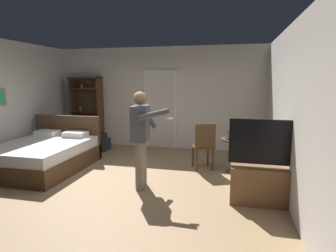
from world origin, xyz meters
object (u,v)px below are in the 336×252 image
Objects in this scene: suitcase_dark at (98,144)px; bottle_on_table at (243,135)px; bed at (44,155)px; wooden_chair at (204,144)px; laptop at (235,136)px; person_blue_shirt at (141,133)px; bookshelf at (87,109)px; suitcase_small at (98,142)px; side_table at (235,150)px; tv_flatscreen at (267,179)px.

bottle_on_table is at bearing -6.67° from suitcase_dark.
bed is 3.38m from wooden_chair.
laptop is (3.92, 0.62, 0.45)m from bed.
person_blue_shirt reaches higher than suitcase_dark.
bookshelf is 4.36× the size of suitcase_small.
bed reaches higher than side_table.
bottle_on_table is at bearing 104.00° from tv_flatscreen.
suitcase_dark is at bearing 92.31° from suitcase_small.
tv_flatscreen is 1.44m from side_table.
suitcase_small is at bearing 164.20° from side_table.
laptop is at bearing -6.15° from wooden_chair.
bottle_on_table is 0.83m from wooden_chair.
wooden_chair is at bearing 11.72° from bed.
wooden_chair is at bearing 172.40° from bottle_on_table.
side_table is at bearing 150.26° from bottle_on_table.
side_table is 3.70m from suitcase_small.
laptop is 0.38× the size of wooden_chair.
person_blue_shirt is at bearing -12.36° from bed.
tv_flatscreen reaches higher than side_table.
bottle_on_table is (4.28, -1.65, -0.24)m from bookshelf.
suitcase_dark is at bearing 131.52° from person_blue_shirt.
bookshelf is 3.42× the size of suitcase_dark.
side_table is at bearing -32.95° from suitcase_small.
wooden_chair reaches higher than bottle_on_table.
bed is 5.47× the size of laptop.
side_table is 0.42× the size of person_blue_shirt.
bottle_on_table is (0.16, -0.04, 0.05)m from laptop.
bookshelf is 1.17m from suitcase_dark.
person_blue_shirt is at bearing -143.46° from side_table.
suitcase_dark is 1.28× the size of suitcase_small.
bed is at bearing -171.03° from laptop.
bookshelf is 4.60m from bottle_on_table.
tv_flatscreen is 2.91× the size of suitcase_small.
laptop is 1.53× the size of bottle_on_table.
bookshelf reaches higher than laptop.
laptop is 0.22× the size of person_blue_shirt.
tv_flatscreen is 4.71m from suitcase_dark.
laptop reaches higher than suitcase_small.
bed is 3.99m from laptop.
suitcase_dark is (0.57, -0.51, -0.89)m from bookshelf.
suitcase_dark is (0.37, 1.72, -0.14)m from bed.
bed is 8.36× the size of bottle_on_table.
bed is 4.46m from tv_flatscreen.
side_table is (3.94, 0.66, 0.17)m from bed.
side_table is at bearing -20.75° from bookshelf.
bottle_on_table is 2.05m from person_blue_shirt.
bookshelf is at bearing 147.47° from tv_flatscreen.
bookshelf reaches higher than person_blue_shirt.
person_blue_shirt is at bearing -65.20° from suitcase_small.
suitcase_small is (-1.96, 2.18, -0.75)m from person_blue_shirt.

